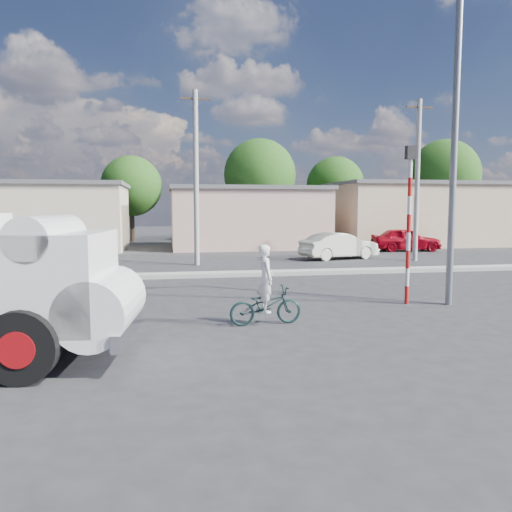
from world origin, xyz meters
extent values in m
plane|color=#28282B|center=(0.00, 0.00, 0.00)|extent=(120.00, 120.00, 0.00)
cube|color=#99968E|center=(0.00, 8.00, 0.08)|extent=(40.00, 0.80, 0.16)
cylinder|color=black|center=(-5.62, -3.37, 0.58)|extent=(1.18, 0.46, 1.15)
cylinder|color=#B10C12|center=(-5.62, -3.37, 0.58)|extent=(0.60, 0.44, 0.57)
cylinder|color=black|center=(-5.37, -1.19, 0.58)|extent=(1.18, 0.46, 1.15)
cylinder|color=#B10C12|center=(-5.37, -1.19, 0.58)|extent=(0.60, 0.44, 0.57)
cube|color=white|center=(-5.39, -2.29, 1.47)|extent=(2.11, 2.34, 1.62)
cylinder|color=white|center=(-4.51, -2.39, 0.99)|extent=(1.38, 2.26, 1.15)
cylinder|color=white|center=(-5.39, -2.29, 2.20)|extent=(0.97, 2.21, 0.73)
cube|color=silver|center=(-4.09, -2.44, 0.58)|extent=(0.40, 2.25, 0.29)
cube|color=black|center=(-6.12, -2.21, 1.94)|extent=(0.28, 1.78, 0.73)
imported|color=#152928|center=(-1.19, -0.24, 0.44)|extent=(1.73, 0.73, 0.89)
imported|color=silver|center=(-1.19, -0.24, 0.78)|extent=(0.42, 0.60, 1.56)
imported|color=silver|center=(5.48, 13.46, 0.69)|extent=(4.41, 2.52, 1.38)
imported|color=#990413|center=(11.15, 17.22, 0.72)|extent=(4.36, 2.12, 1.43)
cylinder|color=red|center=(3.20, 1.50, 0.25)|extent=(0.11, 0.11, 0.50)
cylinder|color=white|center=(3.20, 1.50, 0.75)|extent=(0.11, 0.11, 0.50)
cylinder|color=red|center=(3.20, 1.50, 1.25)|extent=(0.11, 0.11, 0.50)
cylinder|color=white|center=(3.20, 1.50, 1.75)|extent=(0.11, 0.11, 0.50)
cylinder|color=red|center=(3.20, 1.50, 2.25)|extent=(0.11, 0.11, 0.50)
cylinder|color=white|center=(3.20, 1.50, 2.75)|extent=(0.11, 0.11, 0.50)
cylinder|color=red|center=(3.20, 1.50, 3.25)|extent=(0.11, 0.11, 0.50)
cylinder|color=white|center=(3.20, 1.50, 3.75)|extent=(0.11, 0.11, 0.50)
cube|color=black|center=(3.20, 1.50, 4.18)|extent=(0.28, 0.18, 0.36)
cylinder|color=slate|center=(4.30, 1.20, 4.50)|extent=(0.18, 0.18, 9.00)
cube|color=beige|center=(-12.00, 22.00, 2.00)|extent=(12.00, 7.00, 4.00)
cube|color=#59595B|center=(-12.00, 22.00, 4.12)|extent=(12.30, 7.30, 0.24)
cube|color=#CF9C8E|center=(2.00, 22.00, 1.90)|extent=(10.00, 7.00, 3.80)
cube|color=#59595B|center=(2.00, 22.00, 3.92)|extent=(10.30, 7.30, 0.24)
cube|color=tan|center=(14.00, 22.00, 2.10)|extent=(11.00, 7.00, 4.20)
cube|color=#59595B|center=(14.00, 22.00, 4.32)|extent=(11.30, 7.30, 0.24)
cylinder|color=#38281E|center=(-6.00, 29.00, 1.74)|extent=(0.36, 0.36, 3.47)
sphere|color=#32651E|center=(-6.00, 29.00, 4.34)|extent=(4.71, 4.71, 4.71)
cylinder|color=#38281E|center=(4.00, 28.00, 2.10)|extent=(0.36, 0.36, 4.20)
sphere|color=#32651E|center=(4.00, 28.00, 5.25)|extent=(5.70, 5.70, 5.70)
cylinder|color=#38281E|center=(11.00, 30.00, 1.82)|extent=(0.36, 0.36, 3.64)
sphere|color=#32651E|center=(11.00, 30.00, 4.55)|extent=(4.94, 4.94, 4.94)
cylinder|color=#38281E|center=(20.00, 28.00, 2.18)|extent=(0.36, 0.36, 4.37)
sphere|color=#32651E|center=(20.00, 28.00, 5.46)|extent=(5.93, 5.93, 5.93)
cylinder|color=#99968E|center=(-2.00, 12.00, 4.00)|extent=(0.24, 0.24, 8.00)
cube|color=#38281E|center=(-2.00, 12.00, 7.60)|extent=(1.40, 0.08, 0.08)
cylinder|color=#99968E|center=(9.00, 12.00, 4.00)|extent=(0.24, 0.24, 8.00)
cube|color=#38281E|center=(9.00, 12.00, 7.60)|extent=(1.40, 0.08, 0.08)
camera|label=1|loc=(-3.41, -11.31, 2.70)|focal=35.00mm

